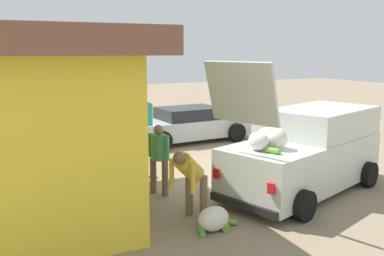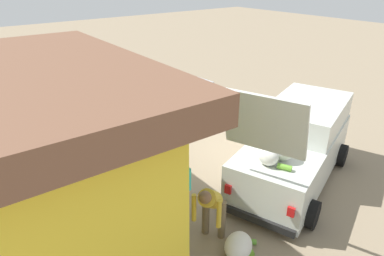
# 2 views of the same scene
# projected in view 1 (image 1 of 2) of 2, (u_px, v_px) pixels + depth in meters

# --- Properties ---
(ground_plane) EXTENTS (60.00, 60.00, 0.00)m
(ground_plane) POSITION_uv_depth(u_px,v_px,m) (244.00, 166.00, 11.95)
(ground_plane) COLOR gray
(storefront_bar) EXTENTS (5.65, 4.94, 3.59)m
(storefront_bar) POSITION_uv_depth(u_px,v_px,m) (10.00, 123.00, 7.98)
(storefront_bar) COLOR yellow
(storefront_bar) RESTS_ON ground_plane
(delivery_van) EXTENTS (3.14, 4.94, 3.03)m
(delivery_van) POSITION_uv_depth(u_px,v_px,m) (307.00, 151.00, 9.73)
(delivery_van) COLOR silver
(delivery_van) RESTS_ON ground_plane
(parked_sedan) EXTENTS (2.34, 4.47, 1.23)m
(parked_sedan) POSITION_uv_depth(u_px,v_px,m) (188.00, 125.00, 15.19)
(parked_sedan) COLOR #B2B7BC
(parked_sedan) RESTS_ON ground_plane
(vendor_standing) EXTENTS (0.50, 0.47, 1.61)m
(vendor_standing) POSITION_uv_depth(u_px,v_px,m) (159.00, 155.00, 9.44)
(vendor_standing) COLOR #726047
(vendor_standing) RESTS_ON ground_plane
(customer_bending) EXTENTS (0.71, 0.78, 1.43)m
(customer_bending) POSITION_uv_depth(u_px,v_px,m) (190.00, 176.00, 7.98)
(customer_bending) COLOR #726047
(customer_bending) RESTS_ON ground_plane
(unloaded_banana_pile) EXTENTS (0.76, 0.93, 0.43)m
(unloaded_banana_pile) POSITION_uv_depth(u_px,v_px,m) (214.00, 219.00, 7.66)
(unloaded_banana_pile) COLOR silver
(unloaded_banana_pile) RESTS_ON ground_plane
(paint_bucket) EXTENTS (0.27, 0.27, 0.40)m
(paint_bucket) POSITION_uv_depth(u_px,v_px,m) (143.00, 169.00, 10.92)
(paint_bucket) COLOR #BF3F33
(paint_bucket) RESTS_ON ground_plane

